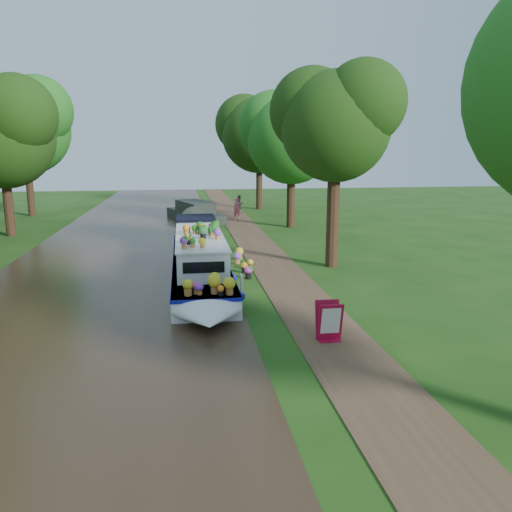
# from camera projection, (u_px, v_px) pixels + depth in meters

# --- Properties ---
(ground) EXTENTS (100.00, 100.00, 0.00)m
(ground) POSITION_uv_depth(u_px,v_px,m) (260.00, 287.00, 19.49)
(ground) COLOR #1A3E0F
(ground) RESTS_ON ground
(canal_water) EXTENTS (10.00, 100.00, 0.02)m
(canal_water) POSITION_uv_depth(u_px,v_px,m) (101.00, 293.00, 18.62)
(canal_water) COLOR black
(canal_water) RESTS_ON ground
(towpath) EXTENTS (2.20, 100.00, 0.03)m
(towpath) POSITION_uv_depth(u_px,v_px,m) (290.00, 285.00, 19.65)
(towpath) COLOR #4A3422
(towpath) RESTS_ON ground
(plant_boat) EXTENTS (2.29, 13.52, 2.30)m
(plant_boat) POSITION_uv_depth(u_px,v_px,m) (200.00, 260.00, 20.22)
(plant_boat) COLOR white
(plant_boat) RESTS_ON canal_water
(tree_near_overhang) EXTENTS (5.52, 5.28, 8.99)m
(tree_near_overhang) POSITION_uv_depth(u_px,v_px,m) (335.00, 118.00, 21.62)
(tree_near_overhang) COLOR black
(tree_near_overhang) RESTS_ON ground
(tree_near_mid) EXTENTS (6.90, 6.60, 9.40)m
(tree_near_mid) POSITION_uv_depth(u_px,v_px,m) (291.00, 132.00, 33.38)
(tree_near_mid) COLOR black
(tree_near_mid) RESTS_ON ground
(tree_near_far) EXTENTS (7.59, 7.26, 10.30)m
(tree_near_far) POSITION_uv_depth(u_px,v_px,m) (259.00, 129.00, 43.84)
(tree_near_far) COLOR black
(tree_near_far) RESTS_ON ground
(tree_far_c) EXTENTS (7.13, 6.82, 9.59)m
(tree_far_c) POSITION_uv_depth(u_px,v_px,m) (1.00, 128.00, 29.82)
(tree_far_c) COLOR black
(tree_far_c) RESTS_ON ground
(tree_far_d) EXTENTS (8.05, 7.70, 10.85)m
(tree_far_d) POSITION_uv_depth(u_px,v_px,m) (24.00, 122.00, 39.11)
(tree_far_d) COLOR black
(tree_far_d) RESTS_ON ground
(second_boat) EXTENTS (4.36, 8.20, 1.49)m
(second_boat) POSITION_uv_depth(u_px,v_px,m) (195.00, 213.00, 37.23)
(second_boat) COLOR black
(second_boat) RESTS_ON canal_water
(sandwich_board) EXTENTS (0.69, 0.55, 1.10)m
(sandwich_board) POSITION_uv_depth(u_px,v_px,m) (329.00, 323.00, 13.86)
(sandwich_board) COLOR #A40B2F
(sandwich_board) RESTS_ON towpath
(pedestrian_pink) EXTENTS (0.65, 0.48, 1.66)m
(pedestrian_pink) POSITION_uv_depth(u_px,v_px,m) (238.00, 209.00, 38.02)
(pedestrian_pink) COLOR #ED617F
(pedestrian_pink) RESTS_ON towpath
(pedestrian_dark) EXTENTS (0.91, 0.85, 1.49)m
(pedestrian_dark) POSITION_uv_depth(u_px,v_px,m) (240.00, 204.00, 42.02)
(pedestrian_dark) COLOR black
(pedestrian_dark) RESTS_ON towpath
(verge_plant) EXTENTS (0.35, 0.31, 0.38)m
(verge_plant) POSITION_uv_depth(u_px,v_px,m) (252.00, 267.00, 21.98)
(verge_plant) COLOR #32661E
(verge_plant) RESTS_ON ground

